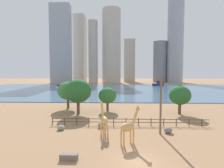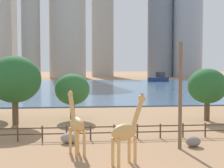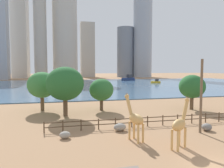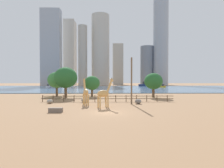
# 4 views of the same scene
# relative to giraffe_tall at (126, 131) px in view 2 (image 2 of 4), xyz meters

# --- Properties ---
(ground_plane) EXTENTS (400.00, 400.00, 0.00)m
(ground_plane) POSITION_rel_giraffe_tall_xyz_m (0.65, 75.65, -2.20)
(ground_plane) COLOR #9E7551
(harbor_water) EXTENTS (180.00, 86.00, 0.20)m
(harbor_water) POSITION_rel_giraffe_tall_xyz_m (0.65, 72.65, -2.10)
(harbor_water) COLOR #476B8C
(harbor_water) RESTS_ON ground
(giraffe_tall) EXTENTS (2.84, 2.19, 4.68)m
(giraffe_tall) POSITION_rel_giraffe_tall_xyz_m (0.00, 0.00, 0.00)
(giraffe_tall) COLOR tan
(giraffe_tall) RESTS_ON ground
(giraffe_companion) EXTENTS (1.50, 3.11, 4.73)m
(giraffe_companion) POSITION_rel_giraffe_tall_xyz_m (-3.23, 2.93, 0.02)
(giraffe_companion) COLOR tan
(giraffe_companion) RESTS_ON ground
(utility_pole) EXTENTS (0.28, 0.28, 8.28)m
(utility_pole) POSITION_rel_giraffe_tall_xyz_m (4.76, 3.74, 1.94)
(utility_pole) COLOR brown
(utility_pole) RESTS_ON ground
(boulder_near_fence) EXTENTS (1.45, 1.16, 0.87)m
(boulder_near_fence) POSITION_rel_giraffe_tall_xyz_m (-3.83, 6.54, -1.76)
(boulder_near_fence) COLOR gray
(boulder_near_fence) RESTS_ON ground
(boulder_small) EXTENTS (1.20, 1.12, 0.84)m
(boulder_small) POSITION_rel_giraffe_tall_xyz_m (6.03, 4.32, -1.78)
(boulder_small) COLOR gray
(boulder_small) RESTS_ON ground
(enclosure_fence) EXTENTS (26.12, 0.14, 1.30)m
(enclosure_fence) POSITION_rel_giraffe_tall_xyz_m (0.38, 7.65, -1.44)
(enclosure_fence) COLOR #4C3826
(enclosure_fence) RESTS_ON ground
(tree_left_large) EXTENTS (4.51, 4.51, 6.08)m
(tree_left_large) POSITION_rel_giraffe_tall_xyz_m (11.87, 16.33, 1.82)
(tree_left_large) COLOR brown
(tree_left_large) RESTS_ON ground
(tree_right_tall) EXTENTS (5.65, 5.65, 7.48)m
(tree_right_tall) POSITION_rel_giraffe_tall_xyz_m (-9.84, 15.96, 2.72)
(tree_right_tall) COLOR brown
(tree_right_tall) RESTS_ON ground
(tree_left_small) EXTENTS (4.14, 4.14, 5.44)m
(tree_left_small) POSITION_rel_giraffe_tall_xyz_m (-3.71, 19.15, 1.35)
(tree_left_small) COLOR brown
(tree_left_small) RESTS_ON ground
(boat_ferry) EXTENTS (4.72, 3.07, 1.96)m
(boat_ferry) POSITION_rel_giraffe_tall_xyz_m (33.01, 77.78, -1.33)
(boat_ferry) COLOR gold
(boat_ferry) RESTS_ON harbor_water
(boat_sailboat) EXTENTS (8.35, 6.30, 3.50)m
(boat_sailboat) POSITION_rel_giraffe_tall_xyz_m (26.87, 101.30, -0.81)
(boat_sailboat) COLOR navy
(boat_sailboat) RESTS_ON harbor_water
(skyline_tower_needle) EXTENTS (8.43, 8.43, 55.92)m
(skyline_tower_needle) POSITION_rel_giraffe_tall_xyz_m (-23.77, 137.78, 25.76)
(skyline_tower_needle) COLOR #ADA89E
(skyline_tower_needle) RESTS_ON ground
(skyline_tower_glass) EXTENTS (17.30, 17.30, 68.02)m
(skyline_tower_glass) POSITION_rel_giraffe_tall_xyz_m (-7.37, 144.08, 31.81)
(skyline_tower_glass) COLOR #B7B2A8
(skyline_tower_glass) RESTS_ON ground
(skyline_block_left) EXTENTS (13.27, 13.27, 39.60)m
(skyline_block_left) POSITION_rel_giraffe_tall_xyz_m (40.00, 152.24, 17.60)
(skyline_block_left) COLOR slate
(skyline_block_left) RESTS_ON ground
(skyline_block_right) EXTENTS (11.07, 9.10, 43.50)m
(skyline_block_right) POSITION_rel_giraffe_tall_xyz_m (10.48, 160.50, 19.55)
(skyline_block_right) COLOR #ADA89E
(skyline_block_right) RESTS_ON ground
(skyline_tower_short) EXTENTS (10.55, 15.75, 65.34)m
(skyline_tower_short) POSITION_rel_giraffe_tall_xyz_m (-39.05, 153.87, 30.47)
(skyline_tower_short) COLOR #ADA89E
(skyline_tower_short) RESTS_ON ground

